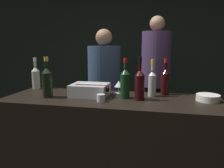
% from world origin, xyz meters
% --- Properties ---
extents(wall_back_chalkboard, '(6.40, 0.06, 2.80)m').
position_xyz_m(wall_back_chalkboard, '(0.00, 2.81, 1.40)').
color(wall_back_chalkboard, black).
rests_on(wall_back_chalkboard, ground_plane).
extents(bar_counter, '(1.87, 0.62, 0.98)m').
position_xyz_m(bar_counter, '(0.00, 0.31, 0.49)').
color(bar_counter, black).
rests_on(bar_counter, ground_plane).
extents(ice_bin_with_bottles, '(0.35, 0.26, 0.11)m').
position_xyz_m(ice_bin_with_bottles, '(-0.20, 0.37, 1.04)').
color(ice_bin_with_bottles, '#B7BABF').
rests_on(ice_bin_with_bottles, bar_counter).
extents(bowl_white, '(0.19, 0.19, 0.05)m').
position_xyz_m(bowl_white, '(0.80, 0.39, 1.01)').
color(bowl_white, silver).
rests_on(bowl_white, bar_counter).
extents(wine_glass, '(0.08, 0.08, 0.12)m').
position_xyz_m(wine_glass, '(0.03, 0.52, 1.07)').
color(wine_glass, silver).
rests_on(wine_glass, bar_counter).
extents(candle_votive, '(0.07, 0.07, 0.06)m').
position_xyz_m(candle_votive, '(-0.06, 0.19, 1.01)').
color(candle_votive, silver).
rests_on(candle_votive, bar_counter).
extents(red_wine_bottle_tall, '(0.07, 0.07, 0.34)m').
position_xyz_m(red_wine_bottle_tall, '(0.45, 0.56, 1.11)').
color(red_wine_bottle_tall, black).
rests_on(red_wine_bottle_tall, bar_counter).
extents(rose_wine_bottle, '(0.07, 0.07, 0.33)m').
position_xyz_m(rose_wine_bottle, '(0.34, 0.47, 1.12)').
color(rose_wine_bottle, '#B2B7AD').
rests_on(rose_wine_bottle, bar_counter).
extents(champagne_bottle, '(0.09, 0.09, 0.36)m').
position_xyz_m(champagne_bottle, '(-0.55, 0.23, 1.13)').
color(champagne_bottle, black).
rests_on(champagne_bottle, bar_counter).
extents(red_wine_bottle_burgundy, '(0.08, 0.08, 0.34)m').
position_xyz_m(red_wine_bottle_burgundy, '(0.11, 0.34, 1.12)').
color(red_wine_bottle_burgundy, '#143319').
rests_on(red_wine_bottle_burgundy, bar_counter).
extents(red_wine_bottle_black_foil, '(0.08, 0.08, 0.36)m').
position_xyz_m(red_wine_bottle_black_foil, '(0.24, 0.31, 1.12)').
color(red_wine_bottle_black_foil, black).
rests_on(red_wine_bottle_black_foil, bar_counter).
extents(white_wine_bottle, '(0.08, 0.08, 0.33)m').
position_xyz_m(white_wine_bottle, '(-0.86, 0.56, 1.11)').
color(white_wine_bottle, '#B2B7AD').
rests_on(white_wine_bottle, bar_counter).
extents(person_in_hoodie, '(0.42, 0.42, 1.63)m').
position_xyz_m(person_in_hoodie, '(-0.44, 1.82, 0.89)').
color(person_in_hoodie, black).
rests_on(person_in_hoodie, ground_plane).
extents(person_blond_tee, '(0.41, 0.41, 1.83)m').
position_xyz_m(person_blond_tee, '(0.35, 1.69, 1.02)').
color(person_blond_tee, black).
rests_on(person_blond_tee, ground_plane).
extents(person_grey_polo, '(0.42, 0.42, 1.63)m').
position_xyz_m(person_grey_polo, '(-0.30, 1.24, 0.90)').
color(person_grey_polo, black).
rests_on(person_grey_polo, ground_plane).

